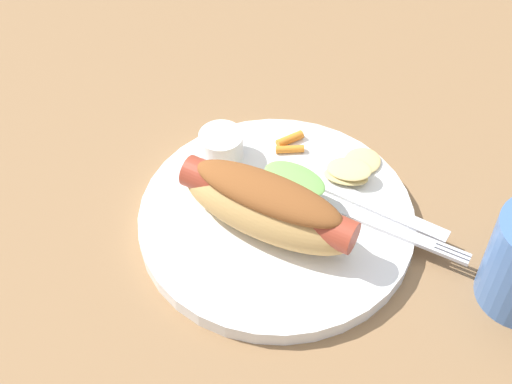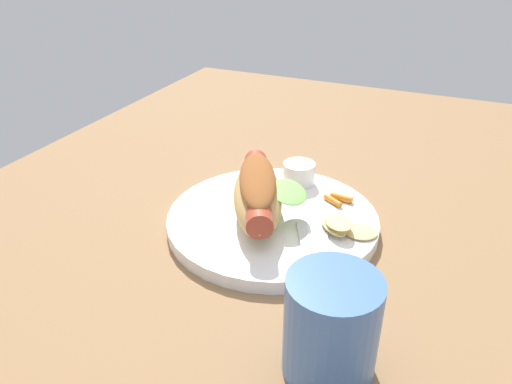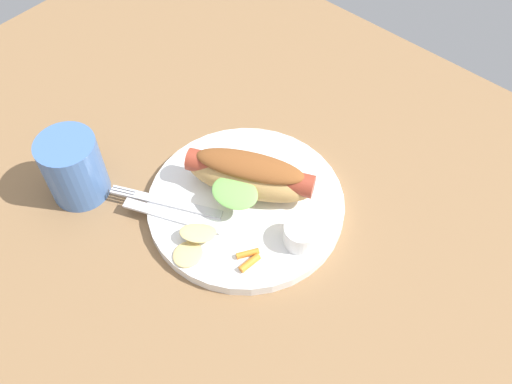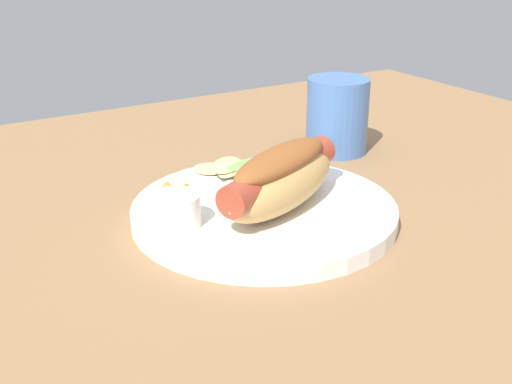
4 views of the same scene
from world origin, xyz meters
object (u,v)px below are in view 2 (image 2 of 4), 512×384
(plate, at_px, (272,220))
(hot_dog, at_px, (258,192))
(chips_pile, at_px, (346,227))
(sauce_ramekin, at_px, (299,173))
(carrot_garnish, at_px, (338,199))
(knife, at_px, (324,253))
(drinking_cup, at_px, (331,327))
(fork, at_px, (309,260))

(plate, relative_size, hot_dog, 1.47)
(chips_pile, bearing_deg, sauce_ramekin, -136.26)
(chips_pile, height_order, carrot_garnish, chips_pile)
(knife, bearing_deg, plate, -145.80)
(chips_pile, bearing_deg, drinking_cup, 10.66)
(plate, height_order, hot_dog, hot_dog)
(chips_pile, bearing_deg, fork, -16.43)
(plate, distance_m, hot_dog, 0.04)
(fork, xyz_separation_m, drinking_cup, (0.11, 0.05, 0.03))
(chips_pile, height_order, drinking_cup, drinking_cup)
(plate, relative_size, knife, 1.92)
(fork, relative_size, drinking_cup, 1.53)
(plate, bearing_deg, sauce_ramekin, 179.38)
(carrot_garnish, bearing_deg, knife, 8.43)
(fork, distance_m, carrot_garnish, 0.13)
(fork, relative_size, chips_pile, 1.93)
(chips_pile, bearing_deg, carrot_garnish, -157.70)
(carrot_garnish, bearing_deg, sauce_ramekin, -114.42)
(sauce_ramekin, xyz_separation_m, carrot_garnish, (0.03, 0.06, -0.01))
(sauce_ramekin, xyz_separation_m, knife, (0.14, 0.08, -0.01))
(plate, distance_m, carrot_garnish, 0.09)
(plate, distance_m, knife, 0.10)
(fork, xyz_separation_m, knife, (-0.02, 0.01, -0.00))
(fork, distance_m, drinking_cup, 0.13)
(hot_dog, distance_m, chips_pile, 0.11)
(carrot_garnish, bearing_deg, chips_pile, 22.30)
(hot_dog, relative_size, knife, 1.31)
(sauce_ramekin, distance_m, carrot_garnish, 0.07)
(sauce_ramekin, bearing_deg, plate, -0.62)
(carrot_garnish, bearing_deg, plate, -45.50)
(knife, bearing_deg, sauce_ramekin, -173.87)
(plate, xyz_separation_m, hot_dog, (0.01, -0.02, 0.04))
(chips_pile, bearing_deg, hot_dog, -87.09)
(carrot_garnish, height_order, drinking_cup, drinking_cup)
(carrot_garnish, xyz_separation_m, drinking_cup, (0.25, 0.06, 0.03))
(knife, relative_size, carrot_garnish, 3.63)
(chips_pile, distance_m, carrot_garnish, 0.07)
(hot_dog, xyz_separation_m, drinking_cup, (0.18, 0.14, -0.00))
(sauce_ramekin, xyz_separation_m, fork, (0.16, 0.07, -0.01))
(sauce_ramekin, relative_size, chips_pile, 0.59)
(hot_dog, distance_m, carrot_garnish, 0.11)
(sauce_ramekin, height_order, carrot_garnish, sauce_ramekin)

